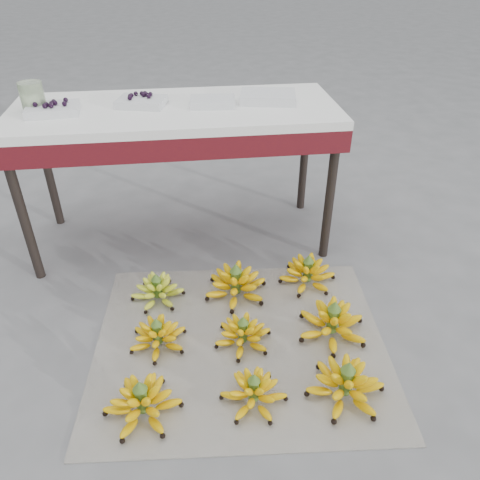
{
  "coord_description": "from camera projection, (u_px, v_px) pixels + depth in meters",
  "views": [
    {
      "loc": [
        -0.07,
        -1.38,
        1.51
      ],
      "look_at": [
        0.15,
        0.41,
        0.3
      ],
      "focal_mm": 35.0,
      "sensor_mm": 36.0,
      "label": 1
    }
  ],
  "objects": [
    {
      "name": "glass_jar",
      "position": [
        32.0,
        97.0,
        2.21
      ],
      "size": [
        0.15,
        0.15,
        0.14
      ],
      "primitive_type": "cylinder",
      "rotation": [
        0.0,
        0.0,
        0.41
      ],
      "color": "beige",
      "rests_on": "vendor_table"
    },
    {
      "name": "tray_right",
      "position": [
        213.0,
        102.0,
        2.31
      ],
      "size": [
        0.23,
        0.18,
        0.04
      ],
      "color": "silver",
      "rests_on": "vendor_table"
    },
    {
      "name": "bunch_mid_left",
      "position": [
        158.0,
        336.0,
        2.0
      ],
      "size": [
        0.27,
        0.27,
        0.15
      ],
      "rotation": [
        0.0,
        0.0,
        -0.07
      ],
      "color": "#FFE100",
      "rests_on": "newspaper_mat"
    },
    {
      "name": "bunch_back_right",
      "position": [
        307.0,
        273.0,
        2.35
      ],
      "size": [
        0.37,
        0.37,
        0.17
      ],
      "rotation": [
        0.0,
        0.0,
        -0.39
      ],
      "color": "#FFE100",
      "rests_on": "newspaper_mat"
    },
    {
      "name": "vendor_table",
      "position": [
        176.0,
        124.0,
        2.36
      ],
      "size": [
        1.62,
        0.65,
        0.78
      ],
      "color": "black",
      "rests_on": "ground"
    },
    {
      "name": "tray_far_right",
      "position": [
        268.0,
        97.0,
        2.37
      ],
      "size": [
        0.31,
        0.25,
        0.04
      ],
      "color": "silver",
      "rests_on": "vendor_table"
    },
    {
      "name": "tray_far_left",
      "position": [
        53.0,
        109.0,
        2.21
      ],
      "size": [
        0.26,
        0.19,
        0.06
      ],
      "color": "silver",
      "rests_on": "vendor_table"
    },
    {
      "name": "tray_left",
      "position": [
        142.0,
        101.0,
        2.31
      ],
      "size": [
        0.26,
        0.22,
        0.06
      ],
      "color": "silver",
      "rests_on": "vendor_table"
    },
    {
      "name": "bunch_front_center",
      "position": [
        254.0,
        392.0,
        1.76
      ],
      "size": [
        0.31,
        0.31,
        0.15
      ],
      "rotation": [
        0.0,
        0.0,
        -0.26
      ],
      "color": "#FFE100",
      "rests_on": "newspaper_mat"
    },
    {
      "name": "bunch_front_right",
      "position": [
        346.0,
        384.0,
        1.78
      ],
      "size": [
        0.35,
        0.35,
        0.18
      ],
      "rotation": [
        0.0,
        0.0,
        -0.21
      ],
      "color": "#FFE100",
      "rests_on": "newspaper_mat"
    },
    {
      "name": "bunch_back_center",
      "position": [
        236.0,
        284.0,
        2.27
      ],
      "size": [
        0.31,
        0.31,
        0.19
      ],
      "rotation": [
        0.0,
        0.0,
        0.02
      ],
      "color": "#FFE100",
      "rests_on": "newspaper_mat"
    },
    {
      "name": "ground",
      "position": [
        216.0,
        355.0,
        1.99
      ],
      "size": [
        60.0,
        60.0,
        0.0
      ],
      "primitive_type": "plane",
      "color": "#5C5C5E",
      "rests_on": "ground"
    },
    {
      "name": "bunch_front_left",
      "position": [
        142.0,
        402.0,
        1.71
      ],
      "size": [
        0.33,
        0.33,
        0.17
      ],
      "rotation": [
        0.0,
        0.0,
        -0.2
      ],
      "color": "#FFE100",
      "rests_on": "newspaper_mat"
    },
    {
      "name": "bunch_mid_right",
      "position": [
        332.0,
        323.0,
        2.05
      ],
      "size": [
        0.36,
        0.36,
        0.19
      ],
      "rotation": [
        0.0,
        0.0,
        -0.17
      ],
      "color": "#FFE100",
      "rests_on": "newspaper_mat"
    },
    {
      "name": "bunch_back_left",
      "position": [
        157.0,
        290.0,
        2.25
      ],
      "size": [
        0.32,
        0.32,
        0.15
      ],
      "rotation": [
        0.0,
        0.0,
        -0.34
      ],
      "color": "#9EBE25",
      "rests_on": "newspaper_mat"
    },
    {
      "name": "newspaper_mat",
      "position": [
        240.0,
        343.0,
        2.04
      ],
      "size": [
        1.33,
        1.14,
        0.01
      ],
      "primitive_type": "cube",
      "rotation": [
        0.0,
        0.0,
        -0.08
      ],
      "color": "silver",
      "rests_on": "ground"
    },
    {
      "name": "bunch_mid_center",
      "position": [
        243.0,
        334.0,
        2.01
      ],
      "size": [
        0.25,
        0.25,
        0.15
      ],
      "rotation": [
        0.0,
        0.0,
        -0.0
      ],
      "color": "#FFE100",
      "rests_on": "newspaper_mat"
    }
  ]
}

